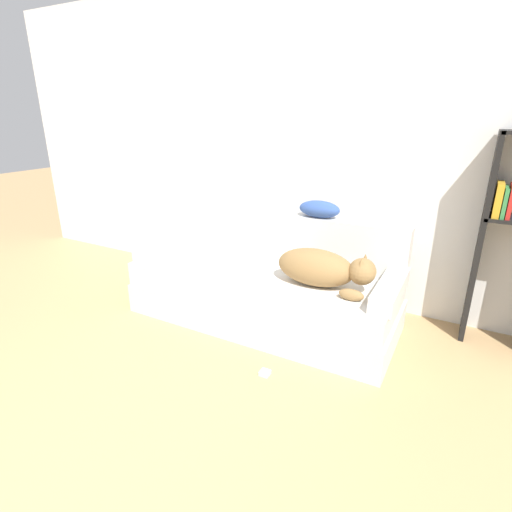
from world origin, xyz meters
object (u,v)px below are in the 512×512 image
Objects in this scene: dog at (322,268)px; throw_pillow at (319,209)px; power_adapter at (265,373)px; laptop at (247,269)px; couch at (262,295)px.

throw_pillow is at bearing 114.98° from dog.
laptop is at bearing 128.51° from power_adapter.
dog is 0.63m from laptop.
dog is 2.21× the size of laptop.
couch is 6.57× the size of laptop.
couch reaches higher than power_adapter.
laptop is at bearing -151.55° from couch.
laptop reaches higher than power_adapter.
throw_pillow is at bearing 92.25° from power_adapter.
dog reaches higher than couch.
power_adapter is (0.37, -0.65, -0.20)m from couch.
dog is 0.83m from power_adapter.
dog reaches higher than power_adapter.
laptop is at bearing -137.14° from throw_pillow.
couch is at bearing 173.39° from dog.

